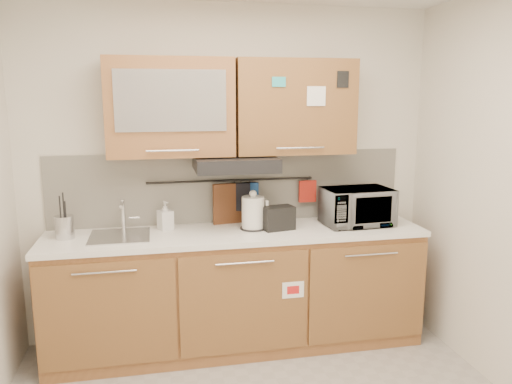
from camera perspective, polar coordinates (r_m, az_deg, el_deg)
name	(u,v)px	position (r m, az deg, el deg)	size (l,w,h in m)	color
wall_back	(230,174)	(3.96, -2.94, 2.02)	(3.20, 3.20, 0.00)	silver
base_cabinet	(238,296)	(3.91, -2.12, -11.75)	(2.80, 0.64, 0.88)	#A9713C
countertop	(237,234)	(3.74, -2.17, -4.77)	(2.82, 0.62, 0.04)	white
backsplash	(231,187)	(3.96, -2.90, 0.56)	(2.80, 0.02, 0.56)	silver
upper_cabinets	(233,107)	(3.73, -2.68, 9.67)	(1.82, 0.37, 0.70)	#A9713C
range_hood	(235,164)	(3.70, -2.38, 3.27)	(0.60, 0.46, 0.10)	black
sink	(120,236)	(3.72, -15.28, -4.88)	(0.42, 0.40, 0.26)	silver
utensil_rail	(231,180)	(3.92, -2.83, 1.33)	(0.02, 0.02, 1.30)	black
utensil_crock	(65,227)	(3.77, -21.04, -3.73)	(0.14, 0.14, 0.33)	silver
kettle	(253,213)	(3.76, -0.33, -2.47)	(0.22, 0.19, 0.30)	white
toaster	(278,218)	(3.76, 2.55, -2.95)	(0.25, 0.18, 0.18)	black
microwave	(357,207)	(3.97, 11.45, -1.65)	(0.52, 0.35, 0.29)	#999999
soap_bottle	(165,215)	(3.81, -10.33, -2.66)	(0.10, 0.10, 0.22)	#999999
cutting_board	(235,210)	(3.95, -2.42, -2.10)	(0.35, 0.03, 0.44)	brown
oven_mitt	(250,196)	(3.95, -0.67, -0.50)	(0.13, 0.03, 0.22)	navy
dark_pouch	(241,197)	(3.94, -1.70, -0.55)	(0.14, 0.04, 0.22)	black
pot_holder	(307,191)	(4.06, 5.90, 0.08)	(0.14, 0.02, 0.18)	#AB2116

